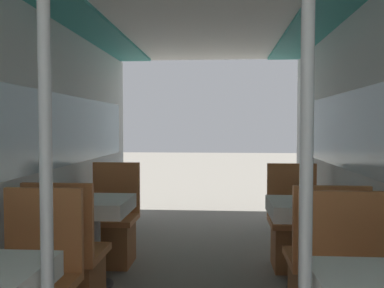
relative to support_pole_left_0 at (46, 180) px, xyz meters
The scene contains 9 objects.
wall_left 1.36m from the support_pole_left_0, 122.41° to the left, with size 0.05×6.42×2.24m.
support_pole_left_0 is the anchor object (origin of this frame).
dining_table_left_1 1.87m from the support_pole_left_0, 101.19° to the left, with size 0.60×0.60×0.74m.
chair_left_near_1 1.49m from the support_pole_left_0, 106.44° to the left, with size 0.48×0.48×0.97m.
chair_left_far_1 2.51m from the support_pole_left_0, 98.46° to the left, with size 0.48×0.48×0.97m.
support_pole_right_0 1.06m from the support_pole_left_0, ahead, with size 0.05×0.05×2.24m.
dining_table_right_1 2.31m from the support_pole_left_0, 51.45° to the left, with size 0.60×0.60×0.74m.
chair_right_near_1 2.01m from the support_pole_left_0, 40.07° to the left, with size 0.48×0.48×0.97m.
chair_right_far_1 2.86m from the support_pole_left_0, 59.07° to the left, with size 0.48×0.48×0.97m.
Camera 1 is at (0.20, -1.04, 1.35)m, focal length 40.00 mm.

